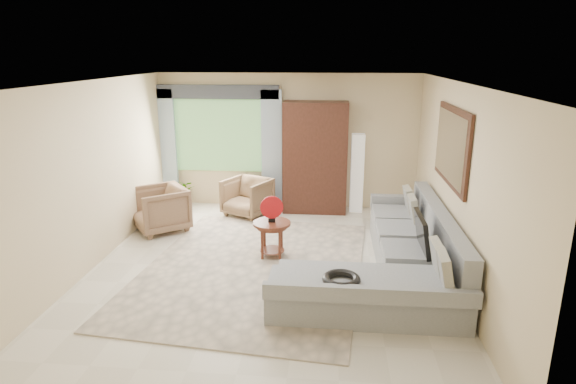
# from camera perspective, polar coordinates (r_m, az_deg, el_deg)

# --- Properties ---
(ground) EXTENTS (6.00, 6.00, 0.00)m
(ground) POSITION_cam_1_polar(r_m,az_deg,el_deg) (6.93, -2.35, -9.12)
(ground) COLOR silver
(ground) RESTS_ON ground
(area_rug) EXTENTS (3.39, 4.28, 0.02)m
(area_rug) POSITION_cam_1_polar(r_m,az_deg,el_deg) (6.97, -4.12, -8.92)
(area_rug) COLOR beige
(area_rug) RESTS_ON ground
(sectional_sofa) EXTENTS (2.30, 3.46, 0.90)m
(sectional_sofa) POSITION_cam_1_polar(r_m,az_deg,el_deg) (6.67, 12.94, -7.95)
(sectional_sofa) COLOR #9A9DA2
(sectional_sofa) RESTS_ON ground
(tv_screen) EXTENTS (0.14, 0.74, 0.48)m
(tv_screen) POSITION_cam_1_polar(r_m,az_deg,el_deg) (6.48, 15.61, -4.70)
(tv_screen) COLOR black
(tv_screen) RESTS_ON sectional_sofa
(garden_hose) EXTENTS (0.43, 0.43, 0.09)m
(garden_hose) POSITION_cam_1_polar(r_m,az_deg,el_deg) (5.45, 6.35, -10.25)
(garden_hose) COLOR black
(garden_hose) RESTS_ON sectional_sofa
(coffee_table) EXTENTS (0.56, 0.56, 0.56)m
(coffee_table) POSITION_cam_1_polar(r_m,az_deg,el_deg) (7.21, -1.91, -5.57)
(coffee_table) COLOR #471D12
(coffee_table) RESTS_ON ground
(red_disc) EXTENTS (0.34, 0.08, 0.34)m
(red_disc) POSITION_cam_1_polar(r_m,az_deg,el_deg) (7.04, -1.95, -1.82)
(red_disc) COLOR #AC1115
(red_disc) RESTS_ON coffee_table
(armchair_left) EXTENTS (1.17, 1.17, 0.77)m
(armchair_left) POSITION_cam_1_polar(r_m,az_deg,el_deg) (8.53, -14.90, -1.97)
(armchair_left) COLOR #825E47
(armchair_left) RESTS_ON ground
(armchair_right) EXTENTS (1.02, 1.03, 0.71)m
(armchair_right) POSITION_cam_1_polar(r_m,az_deg,el_deg) (9.08, -4.85, -0.58)
(armchair_right) COLOR #7F6045
(armchair_right) RESTS_ON ground
(potted_plant) EXTENTS (0.54, 0.48, 0.57)m
(potted_plant) POSITION_cam_1_polar(r_m,az_deg,el_deg) (9.73, -12.27, -0.17)
(potted_plant) COLOR #999999
(potted_plant) RESTS_ON ground
(armoire) EXTENTS (1.20, 0.55, 2.10)m
(armoire) POSITION_cam_1_polar(r_m,az_deg,el_deg) (9.14, 3.25, 4.09)
(armoire) COLOR black
(armoire) RESTS_ON ground
(floor_lamp) EXTENTS (0.24, 0.24, 1.50)m
(floor_lamp) POSITION_cam_1_polar(r_m,az_deg,el_deg) (9.27, 8.18, 2.22)
(floor_lamp) COLOR silver
(floor_lamp) RESTS_ON ground
(window) EXTENTS (1.80, 0.04, 1.40)m
(window) POSITION_cam_1_polar(r_m,az_deg,el_deg) (9.57, -8.18, 6.63)
(window) COLOR #669E59
(window) RESTS_ON wall_back
(curtain_left) EXTENTS (0.40, 0.08, 2.30)m
(curtain_left) POSITION_cam_1_polar(r_m,az_deg,el_deg) (9.82, -14.24, 5.06)
(curtain_left) COLOR #9EB7CC
(curtain_left) RESTS_ON ground
(curtain_right) EXTENTS (0.40, 0.08, 2.30)m
(curtain_right) POSITION_cam_1_polar(r_m,az_deg,el_deg) (9.34, -1.94, 5.00)
(curtain_right) COLOR #9EB7CC
(curtain_right) RESTS_ON ground
(valance) EXTENTS (2.40, 0.12, 0.26)m
(valance) POSITION_cam_1_polar(r_m,az_deg,el_deg) (9.40, -8.49, 11.68)
(valance) COLOR #1E232D
(valance) RESTS_ON wall_back
(wall_mirror) EXTENTS (0.05, 1.70, 1.05)m
(wall_mirror) POSITION_cam_1_polar(r_m,az_deg,el_deg) (6.86, 18.81, 5.15)
(wall_mirror) COLOR black
(wall_mirror) RESTS_ON wall_right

